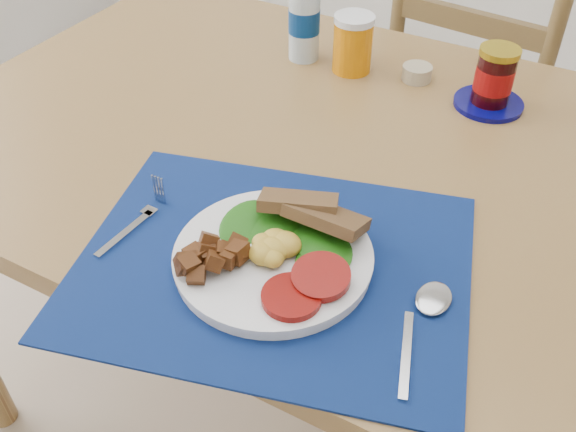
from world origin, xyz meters
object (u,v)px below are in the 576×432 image
at_px(breakfast_plate, 268,253).
at_px(juice_glass, 353,45).
at_px(water_bottle, 304,14).
at_px(chair_far, 479,61).
at_px(jam_on_saucer, 493,81).

bearing_deg(breakfast_plate, juice_glass, 90.58).
bearing_deg(water_bottle, chair_far, 63.51).
bearing_deg(chair_far, water_bottle, 69.68).
distance_m(chair_far, breakfast_plate, 1.05).
bearing_deg(breakfast_plate, jam_on_saucer, 62.39).
bearing_deg(juice_glass, breakfast_plate, -76.67).
relative_size(chair_far, breakfast_plate, 4.50).
bearing_deg(jam_on_saucer, breakfast_plate, -104.86).
relative_size(breakfast_plate, water_bottle, 1.23).
height_order(chair_far, jam_on_saucer, chair_far).
bearing_deg(chair_far, jam_on_saucer, 110.40).
xyz_separation_m(breakfast_plate, water_bottle, (-0.23, 0.54, 0.07)).
xyz_separation_m(water_bottle, jam_on_saucer, (0.37, -0.00, -0.04)).
relative_size(breakfast_plate, jam_on_saucer, 2.10).
bearing_deg(juice_glass, jam_on_saucer, -0.83).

